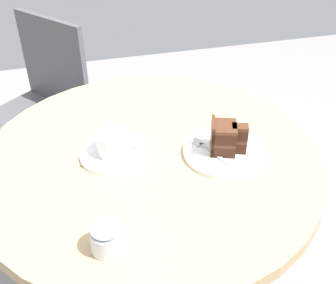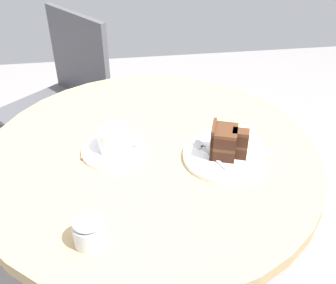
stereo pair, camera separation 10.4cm
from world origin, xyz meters
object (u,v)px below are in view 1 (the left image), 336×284
Objects in this scene: fork at (205,148)px; sugar_pot at (107,237)px; napkin at (232,140)px; cafe_chair at (42,101)px; teaspoon at (96,164)px; cake_plate at (223,152)px; coffee_cup at (115,143)px; cake_slice at (225,138)px; saucer at (112,154)px.

sugar_pot reaches higher than fork.
cafe_chair is at bearing 123.77° from napkin.
fork is at bearing -153.43° from teaspoon.
cake_plate is 0.05m from fork.
cafe_chair reaches higher than coffee_cup.
cake_slice is 1.00m from cafe_chair.
teaspoon is 0.70× the size of fork.
cake_slice is 0.12× the size of cafe_chair.
cake_slice reaches higher than sugar_pot.
saucer is 0.04m from coffee_cup.
cafe_chair is at bearing 120.03° from cake_plate.
cake_plate is 0.06m from napkin.
cake_slice reaches higher than cake_plate.
coffee_cup is 1.16× the size of cake_slice.
cafe_chair is at bearing -50.83° from teaspoon.
teaspoon is 1.36× the size of sugar_pot.
saucer is 0.06m from teaspoon.
coffee_cup is (0.01, 0.00, 0.03)m from saucer.
teaspoon reaches higher than cake_plate.
cake_plate is at bearing 35.13° from sugar_pot.
cake_slice reaches higher than napkin.
fork reaches higher than teaspoon.
teaspoon is 0.28m from fork.
saucer is 1.74× the size of teaspoon.
coffee_cup is 0.07m from teaspoon.
cafe_chair reaches higher than sugar_pot.
cake_plate reaches higher than napkin.
cake_slice is at bearing -137.81° from fork.
fork is at bearing 156.65° from cake_plate.
napkin is at bearing -6.48° from cafe_chair.
napkin is (0.32, -0.01, -0.00)m from saucer.
cake_plate is at bearing 121.01° from cake_slice.
sugar_pot reaches higher than cake_plate.
coffee_cup reaches higher than fork.
cake_slice reaches higher than fork.
cafe_chair is (-0.21, 0.76, -0.28)m from coffee_cup.
cafe_chair is 1.10m from sugar_pot.
teaspoon is 0.85m from cafe_chair.
napkin is 2.50× the size of sugar_pot.
saucer is at bearing -112.30° from teaspoon.
cake_plate is at bearing -156.53° from teaspoon.
teaspoon is at bearing 65.44° from fork.
cafe_chair is (-0.20, 0.76, -0.25)m from saucer.
cake_slice is at bearing 34.85° from sugar_pot.
saucer is 0.83m from cafe_chair.
coffee_cup is 1.70× the size of sugar_pot.
cake_slice reaches higher than coffee_cup.
sugar_pot is at bearing 108.05° from fork.
coffee_cup is 0.23m from fork.
napkin is (0.36, 0.02, -0.01)m from teaspoon.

